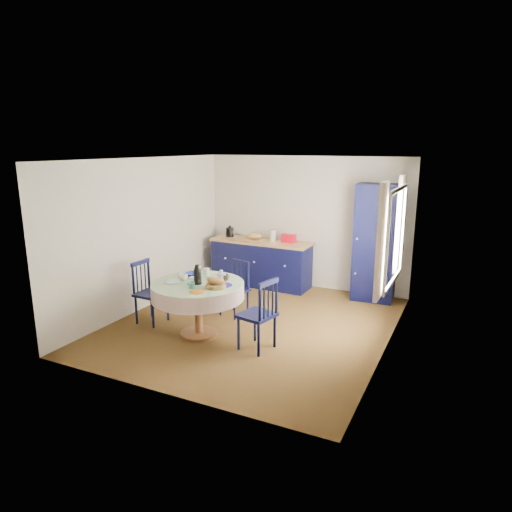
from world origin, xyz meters
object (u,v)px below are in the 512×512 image
(pantry_cabinet, at_px, (376,243))
(chair_far, at_px, (235,288))
(dining_table, at_px, (199,291))
(chair_left, at_px, (149,292))
(chair_right, at_px, (259,314))
(mug_a, at_px, (183,277))
(cobalt_bowl, at_px, (193,275))
(mug_b, at_px, (191,285))
(kitchen_counter, at_px, (261,262))
(mug_c, at_px, (225,278))
(mug_d, at_px, (206,272))

(pantry_cabinet, bearing_deg, chair_far, -140.06)
(dining_table, xyz_separation_m, chair_left, (-0.99, 0.12, -0.18))
(chair_right, distance_m, mug_a, 1.28)
(dining_table, distance_m, cobalt_bowl, 0.38)
(chair_right, xyz_separation_m, mug_b, (-0.91, -0.24, 0.34))
(chair_right, bearing_deg, mug_a, -80.43)
(pantry_cabinet, bearing_deg, mug_b, -125.24)
(pantry_cabinet, height_order, chair_left, pantry_cabinet)
(kitchen_counter, bearing_deg, chair_far, -77.34)
(chair_far, bearing_deg, pantry_cabinet, 59.17)
(dining_table, bearing_deg, mug_c, 41.95)
(mug_c, bearing_deg, chair_right, -22.91)
(chair_far, height_order, chair_right, chair_right)
(pantry_cabinet, height_order, cobalt_bowl, pantry_cabinet)
(dining_table, bearing_deg, kitchen_counter, 95.54)
(pantry_cabinet, bearing_deg, kitchen_counter, 179.03)
(mug_b, height_order, mug_d, mug_d)
(dining_table, relative_size, chair_right, 1.32)
(chair_right, bearing_deg, mug_d, -99.99)
(mug_a, relative_size, cobalt_bowl, 0.54)
(chair_left, bearing_deg, chair_right, -92.54)
(dining_table, xyz_separation_m, mug_b, (0.07, -0.27, 0.17))
(mug_a, distance_m, mug_d, 0.41)
(mug_d, height_order, cobalt_bowl, mug_d)
(kitchen_counter, xyz_separation_m, mug_d, (0.14, -2.23, 0.39))
(chair_left, relative_size, chair_right, 0.97)
(kitchen_counter, height_order, mug_d, kitchen_counter)
(pantry_cabinet, xyz_separation_m, chair_far, (-1.84, -1.75, -0.58))
(mug_c, relative_size, cobalt_bowl, 0.53)
(pantry_cabinet, bearing_deg, mug_a, -132.29)
(chair_far, distance_m, mug_d, 0.72)
(mug_b, bearing_deg, mug_a, 138.73)
(mug_d, bearing_deg, mug_a, -111.16)
(pantry_cabinet, relative_size, mug_a, 16.73)
(chair_left, bearing_deg, cobalt_bowl, -78.61)
(pantry_cabinet, relative_size, mug_b, 19.83)
(chair_right, height_order, cobalt_bowl, chair_right)
(pantry_cabinet, distance_m, chair_left, 3.94)
(mug_a, relative_size, mug_d, 1.14)
(kitchen_counter, xyz_separation_m, cobalt_bowl, (0.01, -2.39, 0.36))
(chair_far, relative_size, chair_right, 0.89)
(chair_far, bearing_deg, mug_a, -93.23)
(mug_c, bearing_deg, mug_a, -156.06)
(pantry_cabinet, bearing_deg, chair_right, -112.36)
(kitchen_counter, bearing_deg, mug_c, -75.59)
(pantry_cabinet, relative_size, mug_c, 17.09)
(mug_a, bearing_deg, dining_table, -3.16)
(mug_c, relative_size, mug_d, 1.11)
(kitchen_counter, height_order, cobalt_bowl, kitchen_counter)
(chair_right, relative_size, mug_b, 9.63)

